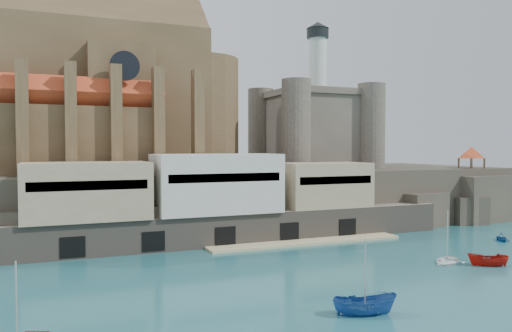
{
  "coord_description": "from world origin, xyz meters",
  "views": [
    {
      "loc": [
        -32.7,
        -45.83,
        13.97
      ],
      "look_at": [
        -0.12,
        32.0,
        10.81
      ],
      "focal_mm": 35.0,
      "sensor_mm": 36.0,
      "label": 1
    }
  ],
  "objects": [
    {
      "name": "ground",
      "position": [
        0.0,
        0.0,
        0.0
      ],
      "size": [
        300.0,
        300.0,
        0.0
      ],
      "primitive_type": "plane",
      "color": "#1B525A",
      "rests_on": "ground"
    },
    {
      "name": "rock_outcrop",
      "position": [
        42.0,
        25.84,
        4.02
      ],
      "size": [
        14.5,
        10.5,
        8.7
      ],
      "color": "#2B2620",
      "rests_on": "ground"
    },
    {
      "name": "quay",
      "position": [
        -10.19,
        23.07,
        6.07
      ],
      "size": [
        70.0,
        12.0,
        13.05
      ],
      "color": "#6E6458",
      "rests_on": "ground"
    },
    {
      "name": "boat_2",
      "position": [
        -8.47,
        -11.45,
        0.0
      ],
      "size": [
        2.63,
        2.59,
        5.48
      ],
      "primitive_type": "imported",
      "rotation": [
        0.0,
        0.0,
        1.27
      ],
      "color": "#204B8E",
      "rests_on": "ground"
    },
    {
      "name": "boat_6",
      "position": [
        11.58,
        0.24,
        0.0
      ],
      "size": [
        2.84,
        3.73,
        5.19
      ],
      "primitive_type": "imported",
      "rotation": [
        0.0,
        0.0,
        5.26
      ],
      "color": "white",
      "rests_on": "ground"
    },
    {
      "name": "boat_5",
      "position": [
        15.04,
        -2.66,
        0.0
      ],
      "size": [
        2.45,
        2.43,
        4.67
      ],
      "primitive_type": "imported",
      "rotation": [
        0.0,
        0.0,
        4.18
      ],
      "color": "#A1160D",
      "rests_on": "ground"
    },
    {
      "name": "pavilion",
      "position": [
        42.0,
        26.0,
        12.73
      ],
      "size": [
        6.4,
        6.4,
        5.4
      ],
      "color": "#4D3A24",
      "rests_on": "rock_outcrop"
    },
    {
      "name": "church",
      "position": [
        -24.13,
        41.85,
        22.13
      ],
      "size": [
        47.0,
        25.93,
        30.51
      ],
      "color": "#4D3A24",
      "rests_on": "promontory"
    },
    {
      "name": "castle_keep",
      "position": [
        16.08,
        41.08,
        18.31
      ],
      "size": [
        21.2,
        21.2,
        29.3
      ],
      "color": "#4B443B",
      "rests_on": "promontory"
    },
    {
      "name": "boat_7",
      "position": [
        29.62,
        8.15,
        0.0
      ],
      "size": [
        3.09,
        2.55,
        3.09
      ],
      "primitive_type": "imported",
      "rotation": [
        0.0,
        0.0,
        5.87
      ],
      "color": "navy",
      "rests_on": "ground"
    },
    {
      "name": "promontory",
      "position": [
        -0.19,
        39.37,
        4.92
      ],
      "size": [
        100.0,
        36.0,
        10.0
      ],
      "color": "#2B2620",
      "rests_on": "ground"
    }
  ]
}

